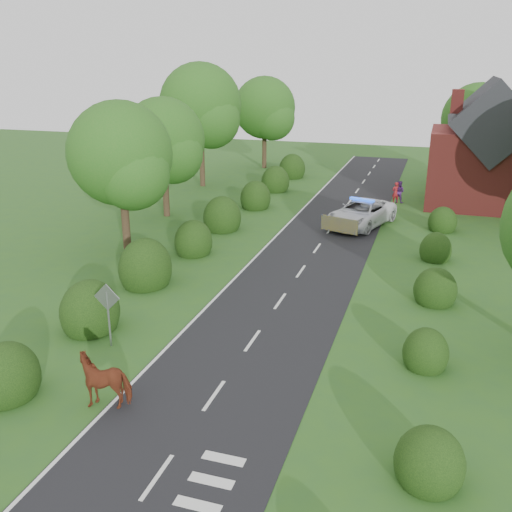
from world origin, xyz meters
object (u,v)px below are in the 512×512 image
(road_sign, at_px, (108,306))
(pedestrian_purple, at_px, (399,192))
(police_van, at_px, (361,213))
(pedestrian_red, at_px, (396,193))
(cow, at_px, (106,382))

(road_sign, bearing_deg, pedestrian_purple, 72.34)
(police_van, relative_size, pedestrian_red, 4.10)
(road_sign, bearing_deg, cow, -60.11)
(police_van, bearing_deg, pedestrian_purple, 93.88)
(cow, xyz_separation_m, police_van, (4.81, 22.90, 0.12))
(pedestrian_red, distance_m, pedestrian_purple, 0.29)
(road_sign, relative_size, pedestrian_purple, 1.51)
(cow, xyz_separation_m, pedestrian_red, (6.43, 30.03, 0.09))
(cow, height_order, pedestrian_purple, pedestrian_purple)
(cow, bearing_deg, police_van, 150.95)
(pedestrian_red, xyz_separation_m, pedestrian_purple, (0.23, 0.18, 0.03))
(police_van, xyz_separation_m, pedestrian_red, (1.62, 7.13, -0.03))
(road_sign, relative_size, police_van, 0.39)
(pedestrian_purple, bearing_deg, police_van, 90.40)
(cow, relative_size, pedestrian_purple, 1.20)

